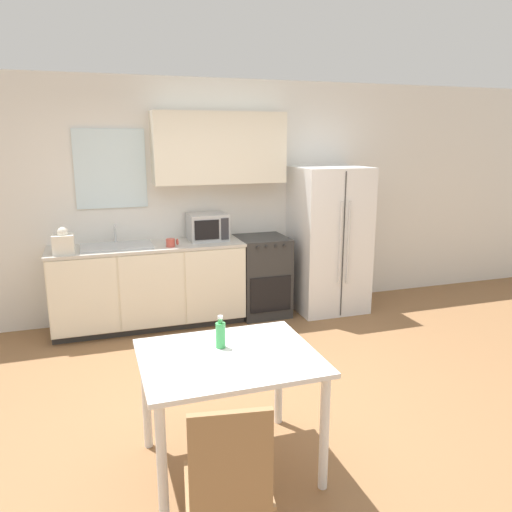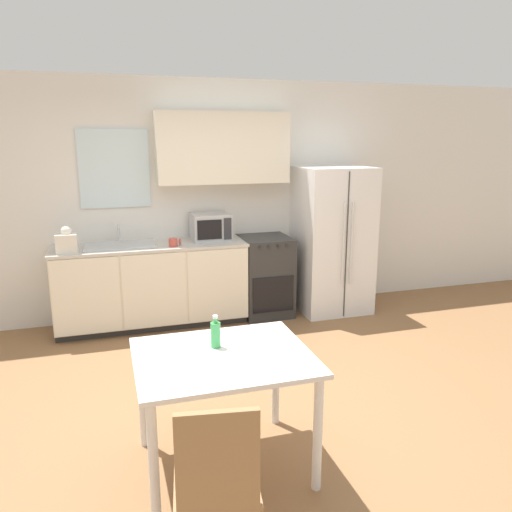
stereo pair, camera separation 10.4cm
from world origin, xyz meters
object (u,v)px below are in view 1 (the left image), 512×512
Objects in this scene: oven_range at (262,276)px; coffee_mug at (171,243)px; dining_table at (229,372)px; dining_chair_near at (229,480)px; refrigerator at (329,240)px; microwave at (208,227)px; drink_bottle at (221,334)px.

coffee_mug is at bearing -171.50° from oven_range.
dining_chair_near reaches higher than dining_table.
refrigerator is 1.62× the size of dining_table.
coffee_mug is at bearing -152.20° from microwave.
refrigerator is at bearing 2.77° from coffee_mug.
coffee_mug is 0.14× the size of dining_chair_near.
dining_table is (-0.50, -2.72, -0.42)m from microwave.
oven_range is 0.91m from refrigerator.
coffee_mug is 3.33m from dining_chair_near.
refrigerator reaches higher than coffee_mug.
drink_bottle is (-0.52, -2.59, -0.22)m from microwave.
refrigerator is 4.03m from dining_chair_near.
coffee_mug reaches higher than dining_table.
microwave reaches higher than dining_table.
oven_range is 7.15× the size of coffee_mug.
dining_chair_near is (-1.35, -3.45, 0.07)m from oven_range.
dining_chair_near is (-0.28, -3.29, -0.43)m from coffee_mug.
microwave is 2.80m from dining_table.
coffee_mug is at bearing 94.04° from dining_chair_near.
dining_table is at bearing -91.20° from coffee_mug.
oven_range is 1.00× the size of dining_chair_near.
coffee_mug is (-0.45, -0.24, -0.11)m from microwave.
drink_bottle is at bearing -114.53° from oven_range.
drink_bottle is (0.21, 0.94, 0.32)m from dining_chair_near.
microwave is 0.40× the size of dining_table.
coffee_mug is 2.50m from dining_table.
dining_chair_near is 1.01m from drink_bottle.
refrigerator is 3.14m from drink_bottle.
drink_bottle reaches higher than oven_range.
microwave reaches higher than oven_range.
dining_chair_near is at bearing -101.62° from microwave.
dining_chair_near is at bearing -111.41° from oven_range.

